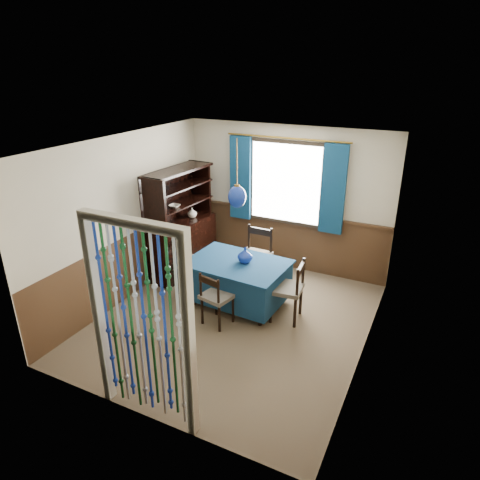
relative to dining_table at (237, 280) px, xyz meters
The scene contains 22 objects.
floor 0.62m from the dining_table, 70.18° to the right, with size 4.00×4.00×0.00m, color brown.
ceiling 2.14m from the dining_table, 70.18° to the right, with size 4.00×4.00×0.00m, color silver.
wall_back 1.78m from the dining_table, 84.15° to the left, with size 3.60×3.60×0.00m, color beige.
wall_front 2.59m from the dining_table, 86.26° to the right, with size 3.60×3.60×0.00m, color beige.
wall_left 1.90m from the dining_table, 164.89° to the right, with size 4.00×4.00×0.00m, color beige.
wall_right 2.18m from the dining_table, 12.74° to the right, with size 4.00×4.00×0.00m, color beige.
wainscot_back 1.55m from the dining_table, 84.09° to the left, with size 3.60×3.60×0.00m, color #442C19.
wainscot_front 2.43m from the dining_table, 86.24° to the right, with size 3.60×3.60×0.00m, color #442C19.
wainscot_left 1.69m from the dining_table, 164.75° to the right, with size 4.00×4.00×0.00m, color #442C19.
wainscot_right 2.00m from the dining_table, 12.83° to the right, with size 4.00×4.00×0.00m, color #442C19.
window 1.90m from the dining_table, 83.95° to the left, with size 1.32×0.12×1.42m, color black.
doorway 2.47m from the dining_table, 86.17° to the right, with size 1.16×0.12×2.18m, color silver, non-canonical shape.
dining_table is the anchor object (origin of this frame).
chair_near 0.62m from the dining_table, 91.78° to the right, with size 0.47×0.45×0.80m.
chair_far 0.70m from the dining_table, 91.48° to the left, with size 0.49×0.47×0.96m.
chair_left 0.88m from the dining_table, behind, with size 0.52×0.54×0.90m.
chair_right 0.84m from the dining_table, ahead, with size 0.47×0.49×0.90m.
sideboard 1.52m from the dining_table, 156.84° to the left, with size 0.60×1.43×1.82m.
pendant_lamp 1.30m from the dining_table, 63.43° to the left, with size 0.25×0.25×0.96m.
vase_table 0.41m from the dining_table, 29.61° to the left, with size 0.20×0.20×0.21m, color navy.
bowl_shelf 1.62m from the dining_table, 164.12° to the left, with size 0.19×0.19×0.05m, color beige.
vase_sideboard 1.70m from the dining_table, 146.22° to the left, with size 0.18×0.18×0.19m, color beige.
Camera 1 is at (2.38, -4.63, 3.42)m, focal length 32.00 mm.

